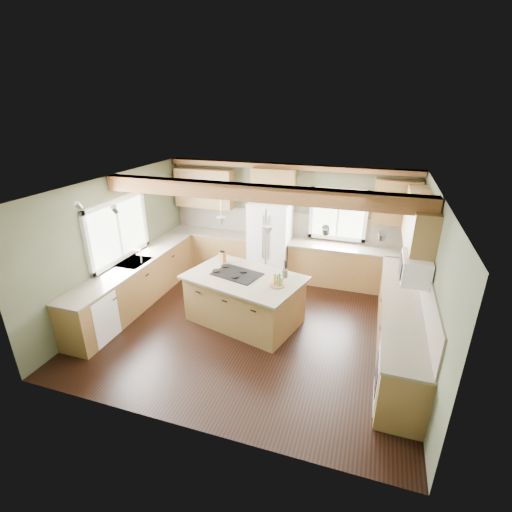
% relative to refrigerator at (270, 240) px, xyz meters
% --- Properties ---
extents(floor, '(5.60, 5.60, 0.00)m').
position_rel_refrigerator_xyz_m(floor, '(0.30, -2.12, -0.90)').
color(floor, black).
rests_on(floor, ground).
extents(ceiling, '(5.60, 5.60, 0.00)m').
position_rel_refrigerator_xyz_m(ceiling, '(0.30, -2.12, 1.70)').
color(ceiling, silver).
rests_on(ceiling, wall_back).
extents(wall_back, '(5.60, 0.00, 5.60)m').
position_rel_refrigerator_xyz_m(wall_back, '(0.30, 0.38, 0.40)').
color(wall_back, '#434833').
rests_on(wall_back, ground).
extents(wall_left, '(0.00, 5.00, 5.00)m').
position_rel_refrigerator_xyz_m(wall_left, '(-2.50, -2.12, 0.40)').
color(wall_left, '#434833').
rests_on(wall_left, ground).
extents(wall_right, '(0.00, 5.00, 5.00)m').
position_rel_refrigerator_xyz_m(wall_right, '(3.10, -2.12, 0.40)').
color(wall_right, '#434833').
rests_on(wall_right, ground).
extents(ceiling_beam, '(5.55, 0.26, 0.26)m').
position_rel_refrigerator_xyz_m(ceiling_beam, '(0.30, -2.02, 1.57)').
color(ceiling_beam, brown).
rests_on(ceiling_beam, ceiling).
extents(soffit_trim, '(5.55, 0.20, 0.10)m').
position_rel_refrigerator_xyz_m(soffit_trim, '(0.30, 0.28, 1.64)').
color(soffit_trim, brown).
rests_on(soffit_trim, ceiling).
extents(backsplash_back, '(5.58, 0.03, 0.58)m').
position_rel_refrigerator_xyz_m(backsplash_back, '(0.30, 0.36, 0.31)').
color(backsplash_back, brown).
rests_on(backsplash_back, wall_back).
extents(backsplash_right, '(0.03, 3.70, 0.58)m').
position_rel_refrigerator_xyz_m(backsplash_right, '(3.08, -2.07, 0.31)').
color(backsplash_right, brown).
rests_on(backsplash_right, wall_right).
extents(base_cab_back_left, '(2.02, 0.60, 0.88)m').
position_rel_refrigerator_xyz_m(base_cab_back_left, '(-1.49, 0.08, -0.46)').
color(base_cab_back_left, brown).
rests_on(base_cab_back_left, floor).
extents(counter_back_left, '(2.06, 0.64, 0.04)m').
position_rel_refrigerator_xyz_m(counter_back_left, '(-1.49, 0.08, 0.00)').
color(counter_back_left, '#4A4236').
rests_on(counter_back_left, base_cab_back_left).
extents(base_cab_back_right, '(2.62, 0.60, 0.88)m').
position_rel_refrigerator_xyz_m(base_cab_back_right, '(1.79, 0.08, -0.46)').
color(base_cab_back_right, brown).
rests_on(base_cab_back_right, floor).
extents(counter_back_right, '(2.66, 0.64, 0.04)m').
position_rel_refrigerator_xyz_m(counter_back_right, '(1.79, 0.08, 0.00)').
color(counter_back_right, '#4A4236').
rests_on(counter_back_right, base_cab_back_right).
extents(base_cab_left, '(0.60, 3.70, 0.88)m').
position_rel_refrigerator_xyz_m(base_cab_left, '(-2.20, -2.07, -0.46)').
color(base_cab_left, brown).
rests_on(base_cab_left, floor).
extents(counter_left, '(0.64, 3.74, 0.04)m').
position_rel_refrigerator_xyz_m(counter_left, '(-2.20, -2.07, 0.00)').
color(counter_left, '#4A4236').
rests_on(counter_left, base_cab_left).
extents(base_cab_right, '(0.60, 3.70, 0.88)m').
position_rel_refrigerator_xyz_m(base_cab_right, '(2.80, -2.07, -0.46)').
color(base_cab_right, brown).
rests_on(base_cab_right, floor).
extents(counter_right, '(0.64, 3.74, 0.04)m').
position_rel_refrigerator_xyz_m(counter_right, '(2.80, -2.07, 0.00)').
color(counter_right, '#4A4236').
rests_on(counter_right, base_cab_right).
extents(upper_cab_back_left, '(1.40, 0.35, 0.90)m').
position_rel_refrigerator_xyz_m(upper_cab_back_left, '(-1.69, 0.21, 1.05)').
color(upper_cab_back_left, brown).
rests_on(upper_cab_back_left, wall_back).
extents(upper_cab_over_fridge, '(0.96, 0.35, 0.70)m').
position_rel_refrigerator_xyz_m(upper_cab_over_fridge, '(-0.00, 0.21, 1.25)').
color(upper_cab_over_fridge, brown).
rests_on(upper_cab_over_fridge, wall_back).
extents(upper_cab_right, '(0.35, 2.20, 0.90)m').
position_rel_refrigerator_xyz_m(upper_cab_right, '(2.92, -1.22, 1.05)').
color(upper_cab_right, brown).
rests_on(upper_cab_right, wall_right).
extents(upper_cab_back_corner, '(0.90, 0.35, 0.90)m').
position_rel_refrigerator_xyz_m(upper_cab_back_corner, '(2.60, 0.21, 1.05)').
color(upper_cab_back_corner, brown).
rests_on(upper_cab_back_corner, wall_back).
extents(window_left, '(0.04, 1.60, 1.05)m').
position_rel_refrigerator_xyz_m(window_left, '(-2.48, -2.07, 0.65)').
color(window_left, white).
rests_on(window_left, wall_left).
extents(window_back, '(1.10, 0.04, 1.00)m').
position_rel_refrigerator_xyz_m(window_back, '(1.45, 0.36, 0.65)').
color(window_back, white).
rests_on(window_back, wall_back).
extents(sink, '(0.50, 0.65, 0.03)m').
position_rel_refrigerator_xyz_m(sink, '(-2.20, -2.07, 0.01)').
color(sink, '#262628').
rests_on(sink, counter_left).
extents(faucet, '(0.02, 0.02, 0.28)m').
position_rel_refrigerator_xyz_m(faucet, '(-2.02, -2.07, 0.15)').
color(faucet, '#B2B2B7').
rests_on(faucet, sink).
extents(dishwasher, '(0.60, 0.60, 0.84)m').
position_rel_refrigerator_xyz_m(dishwasher, '(-2.19, -3.37, -0.47)').
color(dishwasher, white).
rests_on(dishwasher, floor).
extents(oven, '(0.60, 0.72, 0.84)m').
position_rel_refrigerator_xyz_m(oven, '(2.79, -3.37, -0.47)').
color(oven, white).
rests_on(oven, floor).
extents(microwave, '(0.40, 0.70, 0.38)m').
position_rel_refrigerator_xyz_m(microwave, '(2.88, -2.17, 0.65)').
color(microwave, white).
rests_on(microwave, wall_right).
extents(pendant_left, '(0.18, 0.18, 0.16)m').
position_rel_refrigerator_xyz_m(pendant_left, '(-0.37, -1.89, 0.98)').
color(pendant_left, '#B2B2B7').
rests_on(pendant_left, ceiling).
extents(pendant_right, '(0.18, 0.18, 0.16)m').
position_rel_refrigerator_xyz_m(pendant_right, '(0.57, -2.15, 0.98)').
color(pendant_right, '#B2B2B7').
rests_on(pendant_right, ceiling).
extents(refrigerator, '(0.90, 0.74, 1.80)m').
position_rel_refrigerator_xyz_m(refrigerator, '(0.00, 0.00, 0.00)').
color(refrigerator, silver).
rests_on(refrigerator, floor).
extents(island, '(2.18, 1.65, 0.88)m').
position_rel_refrigerator_xyz_m(island, '(0.10, -2.02, -0.46)').
color(island, brown).
rests_on(island, floor).
extents(island_top, '(2.34, 1.80, 0.04)m').
position_rel_refrigerator_xyz_m(island_top, '(0.10, -2.02, 0.00)').
color(island_top, '#4A4236').
rests_on(island_top, island).
extents(cooktop, '(0.96, 0.76, 0.02)m').
position_rel_refrigerator_xyz_m(cooktop, '(-0.06, -1.98, 0.03)').
color(cooktop, black).
rests_on(cooktop, island_top).
extents(knife_block, '(0.15, 0.13, 0.20)m').
position_rel_refrigerator_xyz_m(knife_block, '(-0.53, -1.53, 0.12)').
color(knife_block, brown).
rests_on(knife_block, island_top).
extents(utensil_crock, '(0.12, 0.12, 0.14)m').
position_rel_refrigerator_xyz_m(utensil_crock, '(0.80, -1.81, 0.09)').
color(utensil_crock, '#3F3832').
rests_on(utensil_crock, island_top).
extents(bottle_tray, '(0.34, 0.34, 0.24)m').
position_rel_refrigerator_xyz_m(bottle_tray, '(0.76, -2.19, 0.14)').
color(bottle_tray, brown).
rests_on(bottle_tray, island_top).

